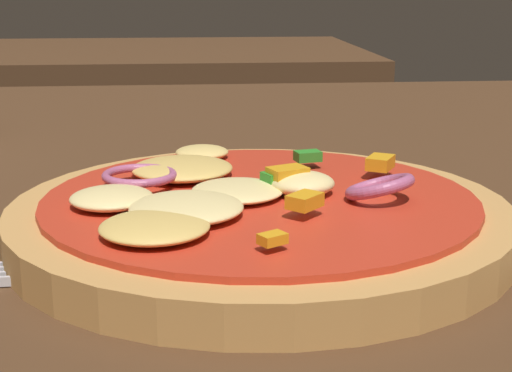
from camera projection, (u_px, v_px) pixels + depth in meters
dining_table at (162, 264)px, 0.38m from camera, size 1.48×1.06×0.04m
pizza at (255, 215)px, 0.36m from camera, size 0.23×0.23×0.03m
background_table at (107, 59)px, 1.34m from camera, size 0.89×0.50×0.04m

